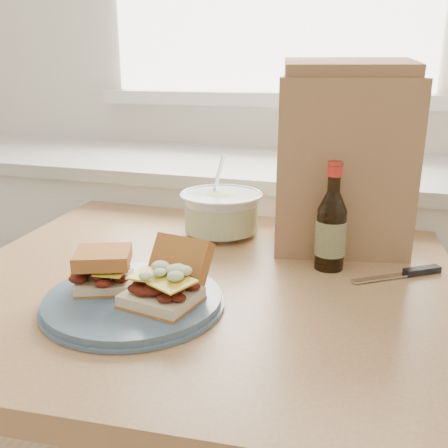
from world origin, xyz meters
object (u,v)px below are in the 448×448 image
(paper_bag, at_px, (342,166))
(beer_bottle, at_px, (331,229))
(coleslaw_bowl, at_px, (221,214))
(dining_table, at_px, (211,318))
(plate, at_px, (133,300))

(paper_bag, bearing_deg, beer_bottle, -103.16)
(coleslaw_bowl, height_order, beer_bottle, beer_bottle)
(dining_table, relative_size, paper_bag, 2.87)
(coleslaw_bowl, bearing_deg, beer_bottle, -26.20)
(beer_bottle, relative_size, paper_bag, 0.59)
(beer_bottle, bearing_deg, dining_table, 177.28)
(paper_bag, bearing_deg, plate, -138.29)
(plate, bearing_deg, beer_bottle, 42.73)
(beer_bottle, xyz_separation_m, paper_bag, (0.00, 0.14, 0.11))
(coleslaw_bowl, relative_size, beer_bottle, 0.91)
(coleslaw_bowl, relative_size, paper_bag, 0.54)
(dining_table, height_order, paper_bag, paper_bag)
(beer_bottle, height_order, paper_bag, paper_bag)
(dining_table, distance_m, coleslaw_bowl, 0.27)
(plate, xyz_separation_m, paper_bag, (0.31, 0.42, 0.18))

